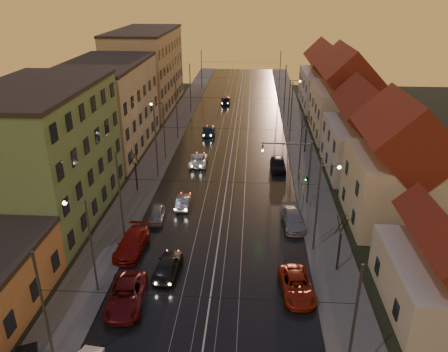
% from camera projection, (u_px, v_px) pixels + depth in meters
% --- Properties ---
extents(ground, '(160.00, 160.00, 0.00)m').
position_uv_depth(ground, '(208.00, 315.00, 31.60)').
color(ground, black).
rests_on(ground, ground).
extents(road, '(16.00, 120.00, 0.04)m').
position_uv_depth(road, '(234.00, 137.00, 68.12)').
color(road, black).
rests_on(road, ground).
extents(sidewalk_left, '(4.00, 120.00, 0.15)m').
position_uv_depth(sidewalk_left, '(170.00, 136.00, 68.71)').
color(sidewalk_left, '#4C4C4C').
rests_on(sidewalk_left, ground).
extents(sidewalk_right, '(4.00, 120.00, 0.15)m').
position_uv_depth(sidewalk_right, '(298.00, 138.00, 67.49)').
color(sidewalk_right, '#4C4C4C').
rests_on(sidewalk_right, ground).
extents(tram_rail_0, '(0.06, 120.00, 0.03)m').
position_uv_depth(tram_rail_0, '(220.00, 137.00, 68.24)').
color(tram_rail_0, gray).
rests_on(tram_rail_0, road).
extents(tram_rail_1, '(0.06, 120.00, 0.03)m').
position_uv_depth(tram_rail_1, '(229.00, 137.00, 68.16)').
color(tram_rail_1, gray).
rests_on(tram_rail_1, road).
extents(tram_rail_2, '(0.06, 120.00, 0.03)m').
position_uv_depth(tram_rail_2, '(238.00, 137.00, 68.06)').
color(tram_rail_2, gray).
rests_on(tram_rail_2, road).
extents(tram_rail_3, '(0.06, 120.00, 0.03)m').
position_uv_depth(tram_rail_3, '(248.00, 137.00, 67.98)').
color(tram_rail_3, gray).
rests_on(tram_rail_3, road).
extents(apartment_left_1, '(10.00, 18.00, 13.00)m').
position_uv_depth(apartment_left_1, '(44.00, 156.00, 42.83)').
color(apartment_left_1, '#68915C').
rests_on(apartment_left_1, ground).
extents(apartment_left_2, '(10.00, 20.00, 12.00)m').
position_uv_depth(apartment_left_2, '(108.00, 108.00, 61.30)').
color(apartment_left_2, tan).
rests_on(apartment_left_2, ground).
extents(apartment_left_3, '(10.00, 24.00, 14.00)m').
position_uv_depth(apartment_left_3, '(146.00, 70.00, 82.82)').
color(apartment_left_3, tan).
rests_on(apartment_left_3, ground).
extents(house_right_0, '(8.16, 10.20, 5.80)m').
position_uv_depth(house_right_0, '(446.00, 274.00, 31.21)').
color(house_right_0, beige).
rests_on(house_right_0, ground).
extents(house_right_1, '(8.67, 10.20, 10.80)m').
position_uv_depth(house_right_1, '(398.00, 171.00, 42.07)').
color(house_right_1, beige).
rests_on(house_right_1, ground).
extents(house_right_2, '(9.18, 12.24, 9.20)m').
position_uv_depth(house_right_2, '(366.00, 136.00, 54.27)').
color(house_right_2, beige).
rests_on(house_right_2, ground).
extents(house_right_3, '(9.18, 14.28, 11.50)m').
position_uv_depth(house_right_3, '(344.00, 98.00, 67.50)').
color(house_right_3, beige).
rests_on(house_right_3, ground).
extents(house_right_4, '(9.18, 16.32, 10.00)m').
position_uv_depth(house_right_4, '(327.00, 80.00, 84.25)').
color(house_right_4, beige).
rests_on(house_right_4, ground).
extents(catenary_pole_l_0, '(0.16, 0.16, 9.00)m').
position_uv_depth(catenary_pole_l_0, '(46.00, 318.00, 24.83)').
color(catenary_pole_l_0, '#595B60').
rests_on(catenary_pole_l_0, ground).
extents(catenary_pole_r_0, '(0.16, 0.16, 9.00)m').
position_uv_depth(catenary_pole_r_0, '(352.00, 333.00, 23.78)').
color(catenary_pole_r_0, '#595B60').
rests_on(catenary_pole_r_0, ground).
extents(catenary_pole_l_1, '(0.16, 0.16, 9.00)m').
position_uv_depth(catenary_pole_l_1, '(121.00, 200.00, 38.53)').
color(catenary_pole_l_1, '#595B60').
rests_on(catenary_pole_l_1, ground).
extents(catenary_pole_r_1, '(0.16, 0.16, 9.00)m').
position_uv_depth(catenary_pole_r_1, '(317.00, 206.00, 37.48)').
color(catenary_pole_r_1, '#595B60').
rests_on(catenary_pole_r_1, ground).
extents(catenary_pole_l_2, '(0.16, 0.16, 9.00)m').
position_uv_depth(catenary_pole_l_2, '(156.00, 143.00, 52.23)').
color(catenary_pole_l_2, '#595B60').
rests_on(catenary_pole_l_2, ground).
extents(catenary_pole_r_2, '(0.16, 0.16, 9.00)m').
position_uv_depth(catenary_pole_r_2, '(301.00, 146.00, 51.18)').
color(catenary_pole_r_2, '#595B60').
rests_on(catenary_pole_r_2, ground).
extents(catenary_pole_l_3, '(0.16, 0.16, 9.00)m').
position_uv_depth(catenary_pole_l_3, '(177.00, 110.00, 65.93)').
color(catenary_pole_l_3, '#595B60').
rests_on(catenary_pole_l_3, ground).
extents(catenary_pole_r_3, '(0.16, 0.16, 9.00)m').
position_uv_depth(catenary_pole_r_3, '(291.00, 112.00, 64.88)').
color(catenary_pole_r_3, '#595B60').
rests_on(catenary_pole_r_3, ground).
extents(catenary_pole_l_4, '(0.16, 0.16, 9.00)m').
position_uv_depth(catenary_pole_l_4, '(190.00, 89.00, 79.63)').
color(catenary_pole_l_4, '#595B60').
rests_on(catenary_pole_l_4, ground).
extents(catenary_pole_r_4, '(0.16, 0.16, 9.00)m').
position_uv_depth(catenary_pole_r_4, '(285.00, 90.00, 78.58)').
color(catenary_pole_r_4, '#595B60').
rests_on(catenary_pole_r_4, ground).
extents(catenary_pole_l_5, '(0.16, 0.16, 9.00)m').
position_uv_depth(catenary_pole_l_5, '(201.00, 71.00, 96.07)').
color(catenary_pole_l_5, '#595B60').
rests_on(catenary_pole_l_5, ground).
extents(catenary_pole_r_5, '(0.16, 0.16, 9.00)m').
position_uv_depth(catenary_pole_r_5, '(280.00, 72.00, 95.02)').
color(catenary_pole_r_5, '#595B60').
rests_on(catenary_pole_r_5, ground).
extents(street_lamp_0, '(1.75, 0.32, 8.00)m').
position_uv_depth(street_lamp_0, '(86.00, 238.00, 32.01)').
color(street_lamp_0, '#595B60').
rests_on(street_lamp_0, ground).
extents(street_lamp_1, '(1.75, 0.32, 8.00)m').
position_uv_depth(street_lamp_1, '(322.00, 197.00, 38.21)').
color(street_lamp_1, '#595B60').
rests_on(street_lamp_1, ground).
extents(street_lamp_2, '(1.75, 0.32, 8.00)m').
position_uv_depth(street_lamp_2, '(162.00, 125.00, 57.59)').
color(street_lamp_2, '#595B60').
rests_on(street_lamp_2, ground).
extents(street_lamp_3, '(1.75, 0.32, 8.00)m').
position_uv_depth(street_lamp_3, '(291.00, 98.00, 71.09)').
color(street_lamp_3, '#595B60').
rests_on(street_lamp_3, ground).
extents(traffic_light_mast, '(5.30, 0.32, 7.20)m').
position_uv_depth(traffic_light_mast, '(300.00, 165.00, 45.70)').
color(traffic_light_mast, '#595B60').
rests_on(traffic_light_mast, ground).
extents(bare_tree_0, '(1.09, 1.09, 5.11)m').
position_uv_depth(bare_tree_0, '(136.00, 171.00, 49.49)').
color(bare_tree_0, black).
rests_on(bare_tree_0, ground).
extents(bare_tree_1, '(1.09, 1.09, 5.11)m').
position_uv_depth(bare_tree_1, '(340.00, 245.00, 35.46)').
color(bare_tree_1, black).
rests_on(bare_tree_1, ground).
extents(bare_tree_2, '(1.09, 1.09, 5.11)m').
position_uv_depth(bare_tree_2, '(306.00, 136.00, 61.02)').
color(bare_tree_2, black).
rests_on(bare_tree_2, ground).
extents(driving_car_0, '(2.16, 4.73, 1.57)m').
position_uv_depth(driving_car_0, '(168.00, 266.00, 35.77)').
color(driving_car_0, black).
rests_on(driving_car_0, ground).
extents(driving_car_1, '(1.52, 3.93, 1.27)m').
position_uv_depth(driving_car_1, '(183.00, 202.00, 46.63)').
color(driving_car_1, gray).
rests_on(driving_car_1, ground).
extents(driving_car_2, '(2.43, 4.91, 1.34)m').
position_uv_depth(driving_car_2, '(198.00, 160.00, 57.73)').
color(driving_car_2, white).
rests_on(driving_car_2, ground).
extents(driving_car_3, '(2.32, 5.03, 1.42)m').
position_uv_depth(driving_car_3, '(209.00, 130.00, 69.12)').
color(driving_car_3, '#172746').
rests_on(driving_car_3, ground).
extents(driving_car_4, '(1.89, 4.52, 1.53)m').
position_uv_depth(driving_car_4, '(226.00, 100.00, 86.91)').
color(driving_car_4, black).
rests_on(driving_car_4, ground).
extents(parked_left_1, '(3.09, 5.81, 1.55)m').
position_uv_depth(parked_left_1, '(126.00, 295.00, 32.35)').
color(parked_left_1, '#5E1015').
rests_on(parked_left_1, ground).
extents(parked_left_2, '(2.48, 5.55, 1.58)m').
position_uv_depth(parked_left_2, '(132.00, 243.00, 38.83)').
color(parked_left_2, maroon).
rests_on(parked_left_2, ground).
extents(parked_left_3, '(1.81, 3.81, 1.26)m').
position_uv_depth(parked_left_3, '(156.00, 214.00, 44.06)').
color(parked_left_3, '#98979D').
rests_on(parked_left_3, ground).
extents(parked_right_0, '(2.86, 5.31, 1.42)m').
position_uv_depth(parked_right_0, '(297.00, 286.00, 33.51)').
color(parked_right_0, '#A72510').
rests_on(parked_right_0, ground).
extents(parked_right_1, '(2.40, 5.07, 1.43)m').
position_uv_depth(parked_right_1, '(293.00, 219.00, 42.97)').
color(parked_right_1, '#9C9DA1').
rests_on(parked_right_1, ground).
extents(parked_right_2, '(2.01, 4.69, 1.58)m').
position_uv_depth(parked_right_2, '(278.00, 164.00, 55.93)').
color(parked_right_2, black).
rests_on(parked_right_2, ground).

